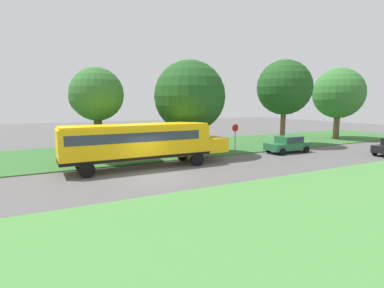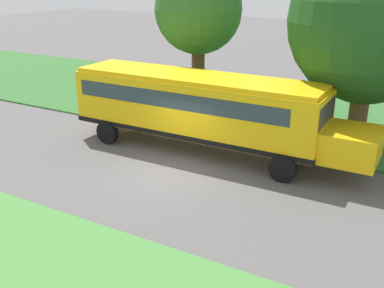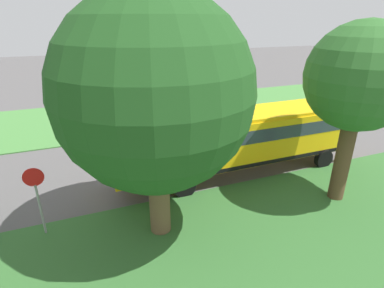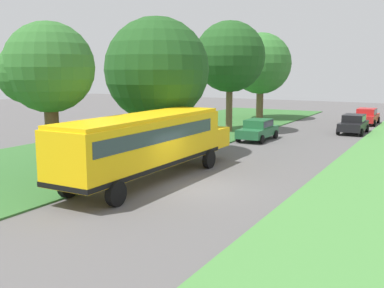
% 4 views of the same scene
% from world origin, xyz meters
% --- Properties ---
extents(ground_plane, '(120.00, 120.00, 0.00)m').
position_xyz_m(ground_plane, '(0.00, 0.00, 0.00)').
color(ground_plane, '#565454').
extents(grass_verge, '(12.00, 80.00, 0.08)m').
position_xyz_m(grass_verge, '(-10.00, 0.00, 0.04)').
color(grass_verge, '#33662D').
rests_on(grass_verge, ground).
extents(grass_far_side, '(10.00, 80.00, 0.07)m').
position_xyz_m(grass_far_side, '(9.00, 0.00, 0.04)').
color(grass_far_side, '#47843D').
rests_on(grass_far_side, ground).
extents(school_bus, '(2.84, 12.42, 3.16)m').
position_xyz_m(school_bus, '(-2.80, 0.09, 1.92)').
color(school_bus, yellow).
rests_on(school_bus, ground).
extents(oak_tree_beside_bus, '(4.16, 4.15, 7.42)m').
position_xyz_m(oak_tree_beside_bus, '(-6.78, -2.31, 5.23)').
color(oak_tree_beside_bus, brown).
rests_on(oak_tree_beside_bus, ground).
extents(oak_tree_roadside_mid, '(6.27, 6.27, 8.37)m').
position_xyz_m(oak_tree_roadside_mid, '(-5.90, 5.74, 5.19)').
color(oak_tree_roadside_mid, brown).
rests_on(oak_tree_roadside_mid, ground).
extents(stop_sign, '(0.08, 0.68, 2.74)m').
position_xyz_m(stop_sign, '(-4.60, 9.65, 1.74)').
color(stop_sign, gray).
rests_on(stop_sign, ground).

